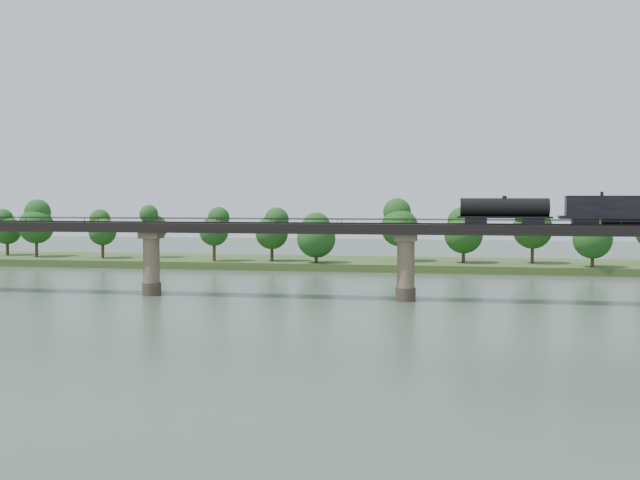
# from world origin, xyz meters

# --- Properties ---
(ground) EXTENTS (400.00, 400.00, 0.00)m
(ground) POSITION_xyz_m (0.00, 0.00, 0.00)
(ground) COLOR #364538
(ground) RESTS_ON ground
(far_bank) EXTENTS (300.00, 24.00, 1.60)m
(far_bank) POSITION_xyz_m (0.00, 85.00, 0.80)
(far_bank) COLOR #314B1E
(far_bank) RESTS_ON ground
(bridge) EXTENTS (236.00, 30.00, 11.50)m
(bridge) POSITION_xyz_m (0.00, 30.00, 5.46)
(bridge) COLOR #473A2D
(bridge) RESTS_ON ground
(bridge_superstructure) EXTENTS (220.00, 4.90, 0.75)m
(bridge_superstructure) POSITION_xyz_m (0.00, 30.00, 11.79)
(bridge_superstructure) COLOR black
(bridge_superstructure) RESTS_ON bridge
(far_treeline) EXTENTS (289.06, 17.54, 13.60)m
(far_treeline) POSITION_xyz_m (-8.21, 80.52, 8.83)
(far_treeline) COLOR #382619
(far_treeline) RESTS_ON far_bank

